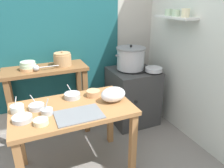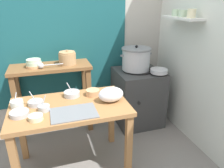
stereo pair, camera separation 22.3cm
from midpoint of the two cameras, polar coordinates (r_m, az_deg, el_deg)
wall_back at (r=2.87m, az=-14.92°, el=14.18°), size 4.40×0.12×2.60m
wall_right at (r=2.63m, az=19.28°, el=13.00°), size 0.30×3.20×2.60m
prep_table at (r=2.09m, az=-13.44°, el=-8.77°), size 1.10×0.66×0.72m
back_shelf_table at (r=2.73m, az=-19.21°, el=-0.28°), size 0.96×0.40×0.90m
stove_block at (r=3.01m, az=3.40°, el=-3.14°), size 0.60×0.61×0.78m
steamer_pot at (r=2.82m, az=2.73°, el=6.90°), size 0.43×0.38×0.32m
clay_pot at (r=2.66m, az=-15.49°, el=6.35°), size 0.21×0.21×0.18m
bowl_stack_enamel at (r=2.63m, az=-23.82°, el=4.39°), size 0.19×0.19×0.10m
ladle at (r=2.56m, az=-21.80°, el=3.99°), size 0.29×0.07×0.07m
serving_tray at (r=1.89m, az=-12.25°, el=-8.13°), size 0.40×0.28×0.01m
plastic_bag at (r=2.06m, az=-2.79°, el=-2.87°), size 0.25×0.17×0.15m
wide_pan at (r=2.78m, az=8.86°, el=3.84°), size 0.22×0.22×0.05m
prep_bowl_0 at (r=2.20m, az=-7.92°, el=-2.49°), size 0.14×0.14×0.06m
prep_bowl_1 at (r=2.09m, az=-22.46°, el=-5.67°), size 0.14×0.14×0.15m
prep_bowl_2 at (r=1.97m, az=-20.17°, el=-6.94°), size 0.10×0.10×0.14m
prep_bowl_3 at (r=2.20m, az=-13.47°, el=-3.05°), size 0.16×0.16×0.16m
prep_bowl_4 at (r=1.96m, az=-25.99°, el=-8.31°), size 0.16×0.16×0.04m
prep_bowl_5 at (r=1.85m, az=-21.87°, el=-9.39°), size 0.12×0.12×0.04m
prep_bowl_6 at (r=2.10m, az=-26.87°, el=-5.97°), size 0.11×0.11×0.14m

